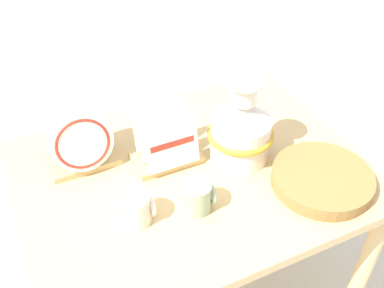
{
  "coord_description": "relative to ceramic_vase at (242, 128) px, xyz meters",
  "views": [
    {
      "loc": [
        -0.45,
        -0.95,
        1.71
      ],
      "look_at": [
        0.0,
        0.0,
        0.83
      ],
      "focal_mm": 42.0,
      "sensor_mm": 36.0,
      "label": 1
    }
  ],
  "objects": [
    {
      "name": "display_table",
      "position": [
        -0.17,
        0.0,
        -0.21
      ],
      "size": [
        1.1,
        0.83,
        0.72
      ],
      "color": "tan",
      "rests_on": "ground_plane"
    },
    {
      "name": "ceramic_vase",
      "position": [
        0.0,
        0.0,
        0.0
      ],
      "size": [
        0.22,
        0.22,
        0.3
      ],
      "color": "white",
      "rests_on": "display_table"
    },
    {
      "name": "dish_rack_round_plates",
      "position": [
        -0.48,
        0.18,
        -0.03
      ],
      "size": [
        0.22,
        0.16,
        0.22
      ],
      "color": "tan",
      "rests_on": "display_table"
    },
    {
      "name": "dish_rack_square_plates",
      "position": [
        -0.23,
        0.09,
        -0.06
      ],
      "size": [
        0.22,
        0.15,
        0.19
      ],
      "color": "tan",
      "rests_on": "display_table"
    },
    {
      "name": "wicker_charger_stack",
      "position": [
        0.16,
        -0.23,
        -0.1
      ],
      "size": [
        0.31,
        0.31,
        0.04
      ],
      "color": "olive",
      "rests_on": "display_table"
    },
    {
      "name": "mug_sage_glaze",
      "position": [
        -0.22,
        -0.15,
        -0.07
      ],
      "size": [
        0.09,
        0.08,
        0.09
      ],
      "color": "#9EB28E",
      "rests_on": "display_table"
    },
    {
      "name": "mug_cream_glaze",
      "position": [
        -0.4,
        -0.12,
        -0.07
      ],
      "size": [
        0.09,
        0.08,
        0.09
      ],
      "color": "silver",
      "rests_on": "display_table"
    }
  ]
}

